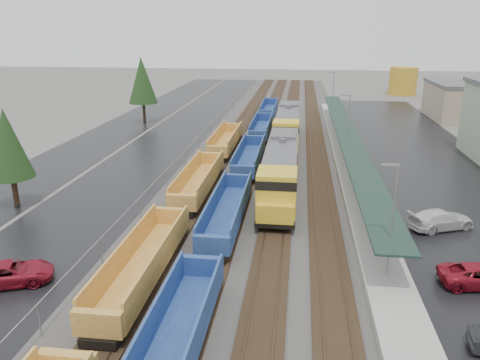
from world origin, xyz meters
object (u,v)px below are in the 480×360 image
(locomotive_lead, at_px, (281,170))
(storage_tank, at_px, (403,81))
(well_string_blue, at_px, (240,180))
(well_string_yellow, at_px, (143,264))
(parked_car_east_b, at_px, (480,276))
(locomotive_trail, at_px, (287,126))
(parked_car_east_c, at_px, (441,220))
(parked_car_west_c, at_px, (10,273))

(locomotive_lead, xyz_separation_m, storage_tank, (26.11, 75.45, 0.73))
(well_string_blue, height_order, storage_tank, storage_tank)
(locomotive_lead, height_order, well_string_yellow, locomotive_lead)
(well_string_yellow, relative_size, well_string_blue, 0.83)
(parked_car_east_b, bearing_deg, locomotive_lead, 36.56)
(locomotive_trail, relative_size, parked_car_east_c, 3.91)
(parked_car_west_c, bearing_deg, well_string_yellow, -101.96)
(locomotive_trail, xyz_separation_m, parked_car_east_b, (13.33, -36.51, -1.85))
(locomotive_lead, distance_m, well_string_yellow, 19.30)
(well_string_blue, xyz_separation_m, parked_car_east_c, (17.31, -7.09, -0.37))
(locomotive_lead, height_order, parked_car_east_c, locomotive_lead)
(locomotive_lead, bearing_deg, parked_car_east_b, -49.32)
(well_string_yellow, bearing_deg, locomotive_trail, 78.26)
(well_string_yellow, height_order, well_string_blue, well_string_yellow)
(locomotive_lead, bearing_deg, parked_car_east_c, -26.23)
(well_string_blue, relative_size, parked_car_east_c, 18.37)
(parked_car_east_b, bearing_deg, parked_car_west_c, 92.68)
(locomotive_lead, height_order, storage_tank, storage_tank)
(well_string_yellow, relative_size, parked_car_east_c, 15.27)
(locomotive_lead, distance_m, locomotive_trail, 21.00)
(storage_tank, xyz_separation_m, parked_car_east_b, (-12.77, -90.97, -2.58))
(storage_tank, bearing_deg, parked_car_west_c, -114.19)
(locomotive_trail, bearing_deg, parked_car_east_b, -69.94)
(locomotive_trail, distance_m, well_string_yellow, 39.35)
(locomotive_trail, xyz_separation_m, well_string_yellow, (-8.00, -38.51, -1.37))
(locomotive_trail, xyz_separation_m, well_string_blue, (-4.00, -20.47, -1.39))
(well_string_blue, height_order, parked_car_east_c, well_string_blue)
(well_string_blue, distance_m, parked_car_east_b, 23.62)
(well_string_blue, xyz_separation_m, parked_car_east_b, (17.33, -16.04, -0.45))
(locomotive_trail, height_order, storage_tank, storage_tank)
(well_string_blue, bearing_deg, locomotive_trail, 78.94)
(locomotive_lead, bearing_deg, well_string_yellow, -114.56)
(storage_tank, relative_size, parked_car_east_c, 1.20)
(locomotive_trail, relative_size, parked_car_west_c, 4.00)
(well_string_blue, bearing_deg, parked_car_west_c, -122.22)
(locomotive_lead, xyz_separation_m, parked_car_east_b, (13.33, -15.51, -1.85))
(storage_tank, distance_m, parked_car_west_c, 103.63)
(locomotive_trail, xyz_separation_m, parked_car_east_c, (13.31, -27.56, -1.76))
(storage_tank, bearing_deg, well_string_blue, -111.89)
(storage_tank, relative_size, parked_car_west_c, 1.23)
(parked_car_east_c, bearing_deg, locomotive_lead, 39.78)
(well_string_blue, relative_size, parked_car_west_c, 18.79)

